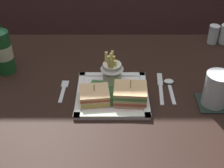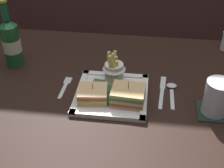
{
  "view_description": "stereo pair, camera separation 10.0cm",
  "coord_description": "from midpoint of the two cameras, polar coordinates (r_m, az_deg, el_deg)",
  "views": [
    {
      "loc": [
        0.0,
        -0.82,
        1.39
      ],
      "look_at": [
        0.0,
        -0.01,
        0.79
      ],
      "focal_mm": 49.2,
      "sensor_mm": 36.0,
      "label": 1
    },
    {
      "loc": [
        0.1,
        -0.81,
        1.39
      ],
      "look_at": [
        0.0,
        -0.01,
        0.79
      ],
      "focal_mm": 49.2,
      "sensor_mm": 36.0,
      "label": 2
    }
  ],
  "objects": [
    {
      "name": "knife",
      "position": [
        1.06,
        11.99,
        -1.29
      ],
      "size": [
        0.03,
        0.18,
        0.0
      ],
      "color": "silver",
      "rests_on": "dining_table"
    },
    {
      "name": "beer_bottle",
      "position": [
        1.17,
        -15.88,
        7.45
      ],
      "size": [
        0.07,
        0.07,
        0.26
      ],
      "color": "#1C5827",
      "rests_on": "dining_table"
    },
    {
      "name": "dining_table",
      "position": [
        1.15,
        2.57,
        -8.5
      ],
      "size": [
        1.1,
        0.83,
        0.75
      ],
      "color": "black",
      "rests_on": "ground_plane"
    },
    {
      "name": "fork",
      "position": [
        1.06,
        -6.04,
        -0.48
      ],
      "size": [
        0.03,
        0.12,
        0.0
      ],
      "color": "silver",
      "rests_on": "dining_table"
    },
    {
      "name": "sandwich_half_left",
      "position": [
        0.97,
        -0.68,
        -2.0
      ],
      "size": [
        0.1,
        0.09,
        0.06
      ],
      "color": "#DDBF81",
      "rests_on": "square_plate"
    },
    {
      "name": "water_glass",
      "position": [
        0.99,
        21.65,
        -2.68
      ],
      "size": [
        0.08,
        0.08,
        0.11
      ],
      "color": "silver",
      "rests_on": "dining_table"
    },
    {
      "name": "sandwich_half_right",
      "position": [
        0.96,
        5.98,
        -2.23
      ],
      "size": [
        0.11,
        0.09,
        0.08
      ],
      "color": "tan",
      "rests_on": "square_plate"
    },
    {
      "name": "drink_coaster",
      "position": [
        1.02,
        21.02,
        -4.91
      ],
      "size": [
        0.1,
        0.1,
        0.0
      ],
      "primitive_type": "cube",
      "color": "black",
      "rests_on": "dining_table"
    },
    {
      "name": "square_plate",
      "position": [
        1.01,
        2.77,
        -2.07
      ],
      "size": [
        0.23,
        0.23,
        0.02
      ],
      "color": "white",
      "rests_on": "dining_table"
    },
    {
      "name": "fries_cup",
      "position": [
        1.04,
        3.07,
        2.69
      ],
      "size": [
        0.08,
        0.08,
        0.12
      ],
      "color": "white",
      "rests_on": "square_plate"
    },
    {
      "name": "spoon",
      "position": [
        1.07,
        13.7,
        -1.05
      ],
      "size": [
        0.04,
        0.14,
        0.01
      ],
      "color": "silver",
      "rests_on": "dining_table"
    }
  ]
}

